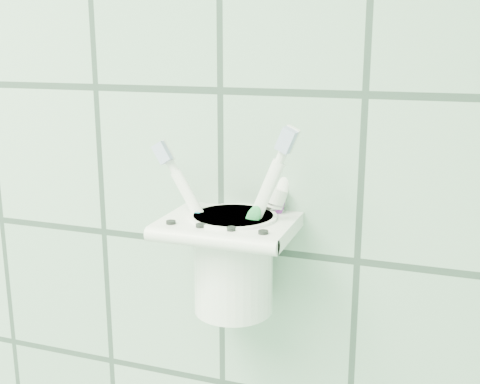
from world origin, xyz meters
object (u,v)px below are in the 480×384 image
object	(u,v)px
toothpaste_tube	(245,235)
toothbrush_orange	(220,205)
toothbrush_pink	(249,216)
toothbrush_blue	(247,207)
holder_bracket	(229,227)
cup	(233,260)

from	to	relation	value
toothpaste_tube	toothbrush_orange	bearing A→B (deg)	-171.24
toothbrush_orange	toothpaste_tube	xyz separation A→B (m)	(0.02, 0.01, -0.03)
toothbrush_pink	toothbrush_blue	xyz separation A→B (m)	(-0.01, 0.01, 0.01)
toothbrush_pink	toothpaste_tube	bearing A→B (deg)	114.99
holder_bracket	toothbrush_pink	bearing A→B (deg)	-5.94
cup	toothbrush_orange	world-z (taller)	toothbrush_orange
cup	toothpaste_tube	size ratio (longest dim) A/B	0.80
cup	toothpaste_tube	bearing A→B (deg)	60.16
cup	toothbrush_pink	world-z (taller)	toothbrush_pink
holder_bracket	toothbrush_orange	world-z (taller)	toothbrush_orange
holder_bracket	toothpaste_tube	distance (m)	0.03
toothbrush_orange	toothpaste_tube	distance (m)	0.04
cup	holder_bracket	bearing A→B (deg)	-125.44
toothpaste_tube	toothbrush_blue	bearing A→B (deg)	-75.78
toothbrush_pink	toothbrush_orange	xyz separation A→B (m)	(-0.04, 0.01, 0.01)
holder_bracket	toothbrush_orange	xyz separation A→B (m)	(-0.01, 0.01, 0.02)
toothpaste_tube	cup	bearing A→B (deg)	-133.08
holder_bracket	toothpaste_tube	world-z (taller)	toothpaste_tube
toothbrush_blue	toothpaste_tube	bearing A→B (deg)	109.49
toothbrush_pink	toothpaste_tube	xyz separation A→B (m)	(-0.01, 0.02, -0.03)
toothbrush_blue	cup	bearing A→B (deg)	-178.96
toothbrush_pink	toothbrush_blue	distance (m)	0.01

